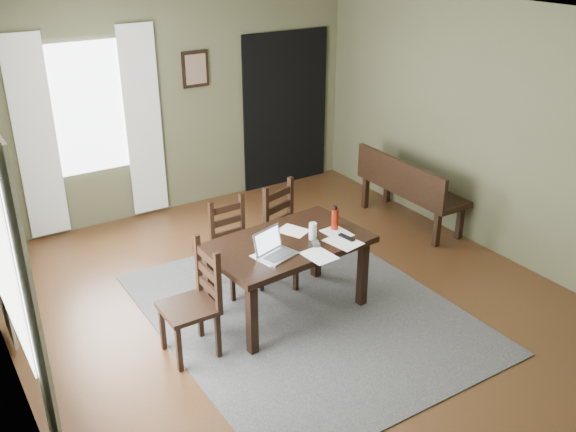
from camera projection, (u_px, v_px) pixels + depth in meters
ground at (305, 313)px, 6.09m from camera, size 5.00×6.00×0.01m
room_shell at (307, 130)px, 5.34m from camera, size 5.02×6.02×2.71m
rug at (305, 313)px, 6.09m from camera, size 2.60×3.20×0.01m
dining_table at (287, 250)px, 5.86m from camera, size 1.54×1.01×0.74m
chair_end at (194, 303)px, 5.35m from camera, size 0.44×0.44×1.00m
chair_back_left at (235, 247)px, 6.34m from camera, size 0.43×0.43×0.93m
chair_back_right at (289, 234)px, 6.52m from camera, size 0.55×0.55×1.01m
bench at (407, 185)px, 7.69m from camera, size 0.48×1.51×0.85m
laptop at (273, 249)px, 5.56m from camera, size 0.39×0.35×0.22m
computer_mouse at (316, 244)px, 5.73m from camera, size 0.09×0.11×0.03m
tv_remote at (347, 237)px, 5.86m from camera, size 0.08×0.18×0.02m
drinking_glass at (313, 231)px, 5.82m from camera, size 0.09×0.09×0.16m
water_bottle at (335, 219)px, 6.00m from camera, size 0.08×0.08×0.24m
paper_a at (268, 257)px, 5.53m from camera, size 0.26×0.31×0.00m
paper_b at (343, 242)px, 5.80m from camera, size 0.30×0.36×0.00m
paper_c at (293, 231)px, 6.01m from camera, size 0.30×0.33×0.00m
paper_d at (337, 233)px, 5.97m from camera, size 0.23×0.29×0.00m
paper_e at (319, 256)px, 5.56m from camera, size 0.25×0.31×0.00m
window_back at (88, 109)px, 7.28m from camera, size 1.00×0.01×1.50m
curtain_left_near at (32, 313)px, 3.93m from camera, size 0.03×0.48×2.30m
curtain_back_left at (36, 140)px, 7.06m from camera, size 0.44×0.03×2.30m
curtain_back_right at (143, 122)px, 7.66m from camera, size 0.44×0.03×2.30m
framed_picture at (195, 69)px, 7.81m from camera, size 0.34×0.03×0.44m
doorway_back at (286, 110)px, 8.73m from camera, size 1.30×0.03×2.10m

